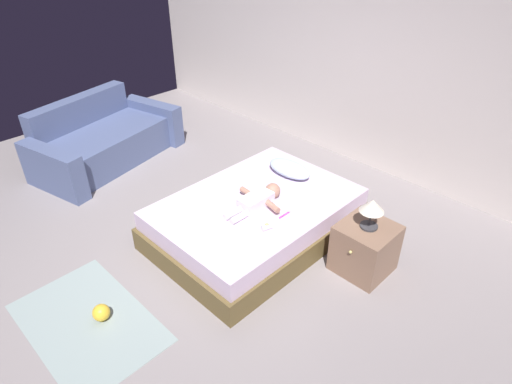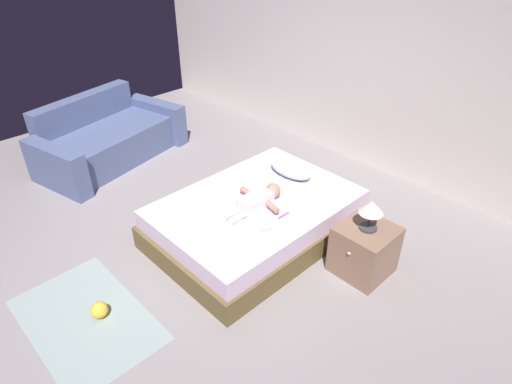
# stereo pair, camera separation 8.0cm
# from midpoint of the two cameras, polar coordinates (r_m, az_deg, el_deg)

# --- Properties ---
(ground_plane) EXTENTS (8.00, 8.00, 0.00)m
(ground_plane) POSITION_cam_midpoint_polar(r_m,az_deg,el_deg) (4.33, -10.41, -9.18)
(ground_plane) COLOR gray
(wall_behind_bed) EXTENTS (8.00, 0.12, 2.71)m
(wall_behind_bed) POSITION_cam_midpoint_polar(r_m,az_deg,el_deg) (5.65, 14.29, 16.52)
(wall_behind_bed) COLOR silver
(wall_behind_bed) RESTS_ON ground_plane
(bed) EXTENTS (1.43, 2.03, 0.43)m
(bed) POSITION_cam_midpoint_polar(r_m,az_deg,el_deg) (4.47, -0.52, -3.47)
(bed) COLOR brown
(bed) RESTS_ON ground_plane
(pillow) EXTENTS (0.53, 0.28, 0.14)m
(pillow) POSITION_cam_midpoint_polar(r_m,az_deg,el_deg) (4.75, 3.93, 3.06)
(pillow) COLOR silver
(pillow) RESTS_ON bed
(baby) EXTENTS (0.53, 0.68, 0.15)m
(baby) POSITION_cam_midpoint_polar(r_m,az_deg,el_deg) (4.23, -0.23, -1.04)
(baby) COLOR white
(baby) RESTS_ON bed
(toothbrush) EXTENTS (0.01, 0.16, 0.02)m
(toothbrush) POSITION_cam_midpoint_polar(r_m,az_deg,el_deg) (4.14, 3.28, -2.93)
(toothbrush) COLOR #B23EA4
(toothbrush) RESTS_ON bed
(couch) EXTENTS (1.41, 2.07, 0.81)m
(couch) POSITION_cam_midpoint_polar(r_m,az_deg,el_deg) (6.20, -19.80, 6.31)
(couch) COLOR #4D5A83
(couch) RESTS_ON ground_plane
(nightstand) EXTENTS (0.48, 0.51, 0.49)m
(nightstand) POSITION_cam_midpoint_polar(r_m,az_deg,el_deg) (4.16, 13.50, -7.14)
(nightstand) COLOR #83624D
(nightstand) RESTS_ON ground_plane
(lamp) EXTENTS (0.22, 0.22, 0.29)m
(lamp) POSITION_cam_midpoint_polar(r_m,az_deg,el_deg) (3.89, 14.36, -1.97)
(lamp) COLOR #333338
(lamp) RESTS_ON nightstand
(rug) EXTENTS (1.34, 0.84, 0.01)m
(rug) POSITION_cam_midpoint_polar(r_m,az_deg,el_deg) (4.02, -21.65, -15.56)
(rug) COLOR #899A99
(rug) RESTS_ON ground_plane
(toy_ball) EXTENTS (0.14, 0.14, 0.14)m
(toy_ball) POSITION_cam_midpoint_polar(r_m,az_deg,el_deg) (3.95, -20.14, -14.58)
(toy_ball) COLOR yellow
(toy_ball) RESTS_ON rug
(baby_bottle) EXTENTS (0.08, 0.11, 0.08)m
(baby_bottle) POSITION_cam_midpoint_polar(r_m,az_deg,el_deg) (3.94, 0.83, -4.54)
(baby_bottle) COLOR white
(baby_bottle) RESTS_ON bed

